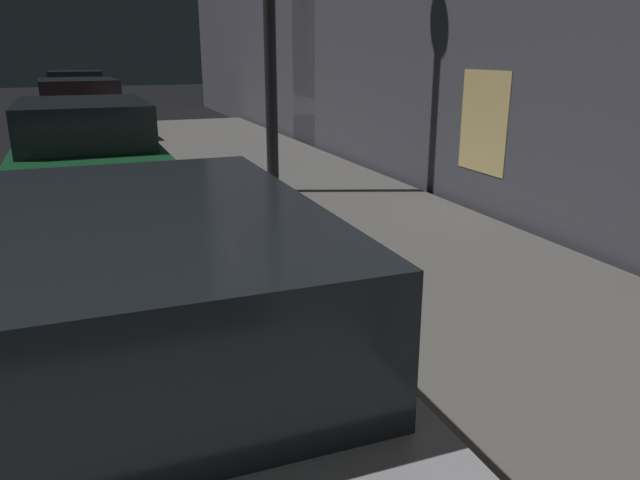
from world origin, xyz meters
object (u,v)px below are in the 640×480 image
car_silver (119,367)px  car_green (88,157)px  car_red (81,111)px  car_blue (78,94)px

car_silver → car_green: (0.00, 5.84, 0.00)m
car_red → car_blue: (-0.00, 6.23, -0.01)m
car_silver → car_green: size_ratio=0.98×
car_red → car_blue: 6.23m
car_green → car_red: (-0.00, 6.62, 0.00)m
car_silver → car_blue: same height
car_silver → car_green: 5.84m
car_green → car_red: bearing=90.0°
car_green → car_silver: bearing=-90.0°
car_silver → car_red: same height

